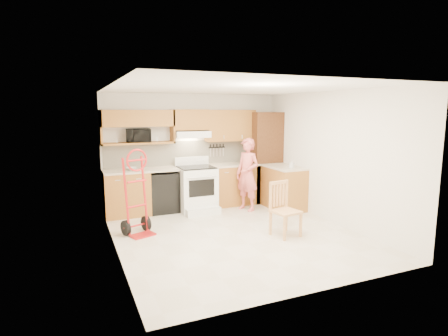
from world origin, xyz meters
TOP-DOWN VIEW (x-y plane):
  - floor at (0.00, 0.00)m, footprint 4.00×4.50m
  - ceiling at (0.00, 0.00)m, footprint 4.00×4.50m
  - wall_back at (0.00, 2.26)m, footprint 4.00×0.02m
  - wall_front at (0.00, -2.26)m, footprint 4.00×0.02m
  - wall_left at (-2.01, 0.00)m, footprint 0.02×4.50m
  - wall_right at (2.01, 0.00)m, footprint 0.02×4.50m
  - backsplash at (0.00, 2.23)m, footprint 3.92×0.03m
  - lower_cab_left at (-1.55, 1.95)m, footprint 0.90×0.60m
  - dishwasher at (-0.80, 1.95)m, footprint 0.60×0.60m
  - lower_cab_right at (0.83, 1.95)m, footprint 1.14×0.60m
  - countertop_left at (-1.25, 1.95)m, footprint 1.50×0.63m
  - countertop_right at (0.83, 1.95)m, footprint 1.14×0.63m
  - cab_return_right at (1.70, 1.15)m, footprint 0.60×1.00m
  - countertop_return at (1.70, 1.15)m, footprint 0.63×1.00m
  - pantry_tall at (1.65, 1.95)m, footprint 0.70×0.60m
  - upper_cab_left at (-1.25, 2.08)m, footprint 1.50×0.33m
  - upper_shelf_mw at (-1.25, 2.08)m, footprint 1.50×0.33m
  - upper_cab_center at (-0.12, 2.08)m, footprint 0.76×0.33m
  - upper_cab_right at (0.83, 2.08)m, footprint 1.14×0.33m
  - range_hood at (-0.12, 2.02)m, footprint 0.76×0.46m
  - knife_strip at (0.55, 2.21)m, footprint 0.40×0.05m
  - microwave at (-1.25, 2.08)m, footprint 0.53×0.39m
  - range at (-0.11, 1.68)m, footprint 0.77×1.01m
  - person at (0.91, 1.35)m, footprint 0.56×0.67m
  - hand_truck at (-1.54, 0.65)m, footprint 0.66×0.64m
  - dining_chair at (0.76, -0.41)m, footprint 0.49×0.52m
  - soap_bottle at (1.70, 0.85)m, footprint 0.10×0.10m
  - bowl at (-1.43, 1.95)m, footprint 0.22×0.22m

SIDE VIEW (x-z plane):
  - floor at x=0.00m, z-range -0.02..0.00m
  - dishwasher at x=-0.80m, z-range 0.00..0.85m
  - lower_cab_left at x=-1.55m, z-range 0.00..0.90m
  - lower_cab_right at x=0.83m, z-range 0.00..0.90m
  - cab_return_right at x=1.70m, z-range 0.00..0.90m
  - dining_chair at x=0.76m, z-range 0.00..0.93m
  - range at x=-0.11m, z-range 0.00..1.13m
  - hand_truck at x=-1.54m, z-range 0.00..1.35m
  - person at x=0.91m, z-range 0.00..1.56m
  - countertop_left at x=-1.25m, z-range 0.90..0.94m
  - countertop_right at x=0.83m, z-range 0.90..0.94m
  - countertop_return at x=1.70m, z-range 0.90..0.94m
  - bowl at x=-1.43m, z-range 0.94..0.99m
  - soap_bottle at x=1.70m, z-range 0.94..1.11m
  - pantry_tall at x=1.65m, z-range 0.00..2.10m
  - backsplash at x=0.00m, z-range 0.92..1.48m
  - knife_strip at x=0.55m, z-range 1.09..1.39m
  - wall_back at x=0.00m, z-range 0.00..2.50m
  - wall_front at x=0.00m, z-range 0.00..2.50m
  - wall_left at x=-2.01m, z-range 0.00..2.50m
  - wall_right at x=2.01m, z-range 0.00..2.50m
  - upper_shelf_mw at x=-1.25m, z-range 1.45..1.49m
  - microwave at x=-1.25m, z-range 1.49..1.77m
  - range_hood at x=-0.12m, z-range 1.56..1.70m
  - upper_cab_right at x=0.83m, z-range 1.45..2.15m
  - upper_cab_center at x=-0.12m, z-range 1.72..2.16m
  - upper_cab_left at x=-1.25m, z-range 1.81..2.15m
  - ceiling at x=0.00m, z-range 2.50..2.52m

